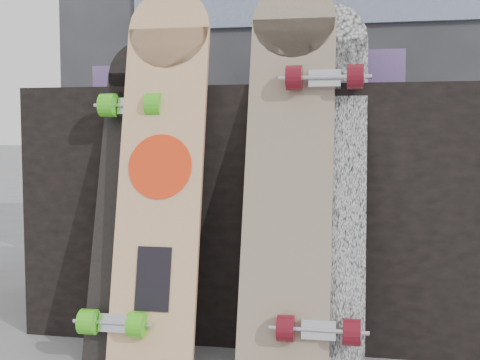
% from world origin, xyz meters
% --- Properties ---
extents(vendor_table, '(1.60, 0.60, 0.80)m').
position_xyz_m(vendor_table, '(0.00, 0.50, 0.40)').
color(vendor_table, black).
rests_on(vendor_table, ground).
extents(booth, '(2.40, 0.22, 2.20)m').
position_xyz_m(booth, '(0.00, 1.35, 1.10)').
color(booth, '#2E2E33').
rests_on(booth, ground).
extents(merch_box_purple, '(0.18, 0.12, 0.10)m').
position_xyz_m(merch_box_purple, '(-0.60, 0.57, 0.85)').
color(merch_box_purple, '#4D3F81').
rests_on(merch_box_purple, vendor_table).
extents(merch_box_small, '(0.14, 0.14, 0.12)m').
position_xyz_m(merch_box_small, '(0.33, 0.47, 0.86)').
color(merch_box_small, '#4D3F81').
rests_on(merch_box_small, vendor_table).
extents(merch_box_flat, '(0.22, 0.10, 0.06)m').
position_xyz_m(merch_box_flat, '(0.18, 0.57, 0.83)').
color(merch_box_flat, '#D1B78C').
rests_on(merch_box_flat, vendor_table).
extents(longboard_geisha, '(0.25, 0.26, 1.09)m').
position_xyz_m(longboard_geisha, '(-0.30, 0.09, 0.57)').
color(longboard_geisha, beige).
rests_on(longboard_geisha, ground).
extents(longboard_celtic, '(0.25, 0.34, 1.12)m').
position_xyz_m(longboard_celtic, '(0.07, 0.14, 0.59)').
color(longboard_celtic, beige).
rests_on(longboard_celtic, ground).
extents(longboard_cascadia, '(0.24, 0.35, 1.05)m').
position_xyz_m(longboard_cascadia, '(0.16, 0.14, 0.54)').
color(longboard_cascadia, white).
rests_on(longboard_cascadia, ground).
extents(skateboard_dark, '(0.21, 0.33, 0.95)m').
position_xyz_m(skateboard_dark, '(-0.40, 0.11, 0.49)').
color(skateboard_dark, black).
rests_on(skateboard_dark, ground).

